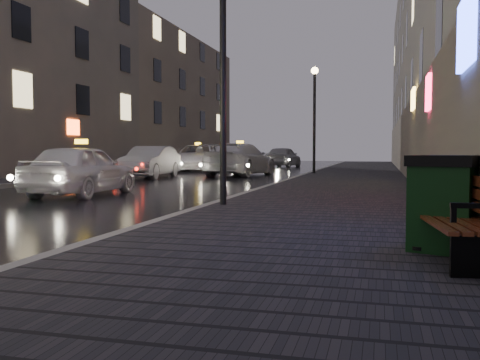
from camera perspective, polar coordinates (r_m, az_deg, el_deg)
The scene contains 16 objects.
sidewalk at distance 25.89m, azimuth 12.13°, elevation 0.42°, with size 4.60×58.00×0.15m, color black.
curb at distance 26.11m, azimuth 6.87°, elevation 0.49°, with size 0.20×58.00×0.15m, color slate.
sidewalk_far at distance 29.30m, azimuth -13.30°, elevation 0.72°, with size 2.40×58.00×0.15m, color black.
curb_far at distance 28.72m, azimuth -11.01°, elevation 0.70°, with size 0.20×58.00×0.15m, color slate.
building_near at distance 30.35m, azimuth 18.84°, elevation 12.89°, with size 1.80×50.00×13.00m, color #605B54.
building_far_b at distance 31.53m, azimuth -22.30°, elevation 13.38°, with size 6.00×16.00×14.00m, color #6B6051.
building_far_c at distance 47.79m, azimuth -8.27°, elevation 8.21°, with size 6.00×22.00×11.00m, color #6B6051.
lamp_near at distance 11.52m, azimuth -1.83°, elevation 14.14°, with size 0.36×0.36×5.28m.
lamp_far at distance 27.12m, azimuth 7.95°, elevation 7.80°, with size 0.36×0.36×5.28m.
bench at distance 5.99m, azimuth 22.82°, elevation -3.86°, with size 0.80×1.80×0.89m.
trash_bin at distance 6.55m, azimuth 20.98°, elevation -2.25°, with size 0.92×0.92×1.10m.
taxi_near at distance 15.94m, azimuth -16.53°, elevation 1.04°, with size 1.75×4.34×1.48m, color white.
car_left_mid at distance 25.48m, azimuth -9.55°, elevation 1.92°, with size 1.59×4.55×1.50m, color #A4A3AC.
taxi_mid at distance 27.12m, azimuth 0.00°, elevation 2.19°, with size 2.30×5.67×1.64m, color silver.
taxi_far at distance 33.07m, azimuth -4.50°, elevation 2.36°, with size 2.72×5.91×1.64m, color silver.
car_far at distance 40.76m, azimuth 4.63°, elevation 2.47°, with size 1.85×4.61×1.57m, color gray.
Camera 1 is at (5.07, -4.84, 1.31)m, focal length 40.00 mm.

